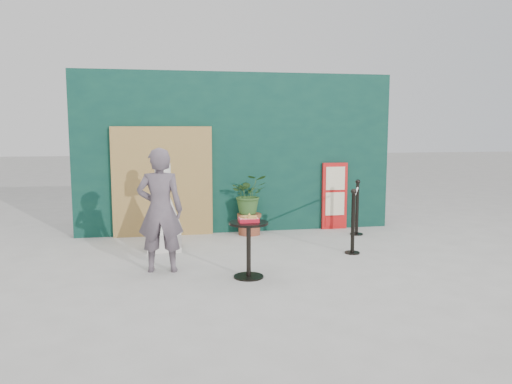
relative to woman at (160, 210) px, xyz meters
name	(u,v)px	position (x,y,z in m)	size (l,w,h in m)	color
ground	(273,278)	(1.45, -0.62, -0.86)	(60.00, 60.00, 0.00)	#ADAAA5
back_wall	(237,153)	(1.45, 2.53, 0.64)	(6.00, 0.30, 3.00)	#0A312B
bamboo_fence	(163,182)	(0.05, 2.32, 0.14)	(1.80, 0.08, 2.00)	tan
woman	(160,210)	(0.00, 0.00, 0.00)	(0.63, 0.41, 1.72)	#62545E
menu_board	(335,196)	(3.35, 2.33, -0.21)	(0.50, 0.07, 1.30)	red
statue	(164,210)	(0.05, 1.25, -0.20)	(0.63, 0.63, 1.60)	silver
cafe_table	(249,241)	(1.14, -0.51, -0.36)	(0.52, 0.52, 0.75)	black
food_basket	(249,219)	(1.14, -0.51, -0.07)	(0.26, 0.19, 0.11)	red
planter	(249,200)	(1.61, 2.12, -0.20)	(0.66, 0.57, 1.13)	brown
stanchion_barrier	(355,215)	(3.28, 1.08, -0.36)	(0.84, 1.54, 1.03)	black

